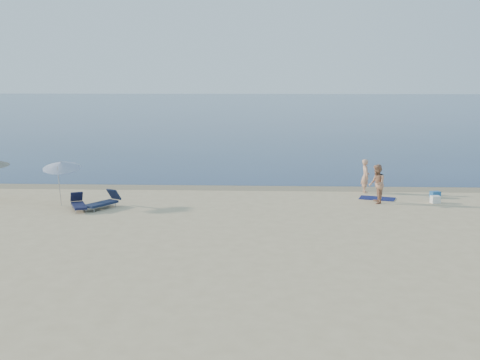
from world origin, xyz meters
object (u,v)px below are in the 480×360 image
at_px(person_left, 365,176).
at_px(person_right, 377,184).
at_px(blue_cooler, 435,195).
at_px(umbrella_near, 61,165).

relative_size(person_left, person_right, 0.94).
height_order(person_right, blue_cooler, person_right).
xyz_separation_m(person_left, blue_cooler, (3.12, -1.14, -0.68)).
bearing_deg(umbrella_near, blue_cooler, 2.60).
bearing_deg(umbrella_near, person_right, -1.16).
height_order(person_left, blue_cooler, person_left).
height_order(person_left, person_right, person_right).
distance_m(person_left, person_right, 2.49).
bearing_deg(person_left, blue_cooler, -114.85).
xyz_separation_m(person_right, umbrella_near, (-14.03, -1.03, 0.93)).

